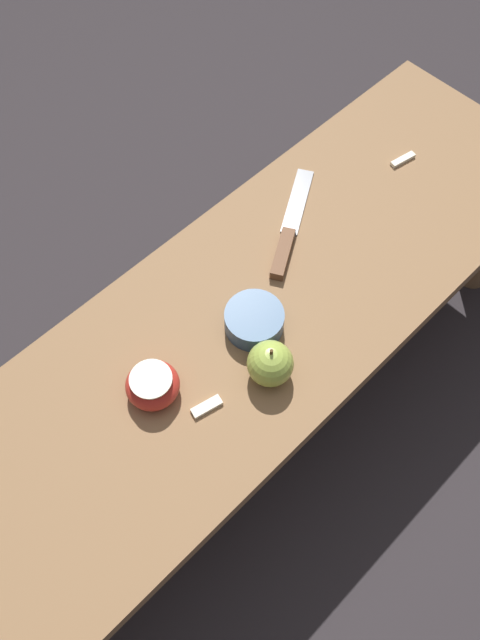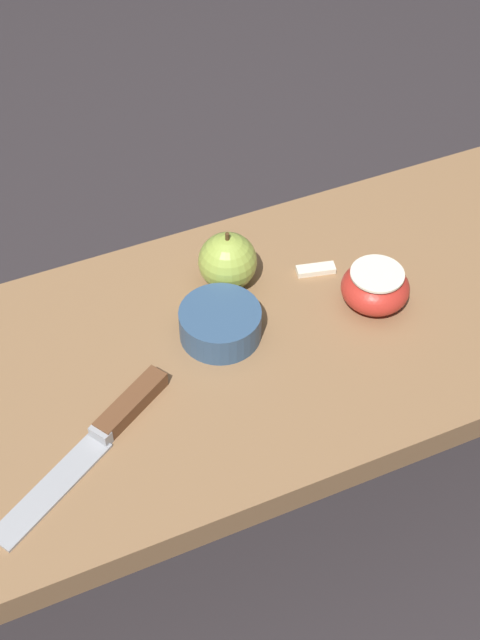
{
  "view_description": "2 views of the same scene",
  "coord_description": "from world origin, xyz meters",
  "px_view_note": "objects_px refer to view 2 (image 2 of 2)",
  "views": [
    {
      "loc": [
        0.4,
        0.36,
        1.34
      ],
      "look_at": [
        0.05,
        0.01,
        0.43
      ],
      "focal_mm": 35.0,
      "sensor_mm": 36.0,
      "label": 1
    },
    {
      "loc": [
        -0.24,
        -0.66,
        1.22
      ],
      "look_at": [
        0.05,
        0.01,
        0.43
      ],
      "focal_mm": 50.0,
      "sensor_mm": 36.0,
      "label": 2
    }
  ],
  "objects_px": {
    "apple_cut": "(375,287)",
    "bowl": "(220,323)",
    "knife": "(109,428)",
    "wooden_bench": "(204,393)",
    "apple_whole": "(228,261)"
  },
  "relations": [
    {
      "from": "apple_whole",
      "to": "wooden_bench",
      "type": "bearing_deg",
      "value": -127.52
    },
    {
      "from": "wooden_bench",
      "to": "apple_cut",
      "type": "relative_size",
      "value": 15.85
    },
    {
      "from": "knife",
      "to": "apple_whole",
      "type": "bearing_deg",
      "value": -173.59
    },
    {
      "from": "wooden_bench",
      "to": "knife",
      "type": "xyz_separation_m",
      "value": [
        -0.14,
        -0.06,
        0.08
      ]
    },
    {
      "from": "apple_whole",
      "to": "apple_cut",
      "type": "height_order",
      "value": "apple_whole"
    },
    {
      "from": "apple_cut",
      "to": "knife",
      "type": "bearing_deg",
      "value": -171.09
    },
    {
      "from": "apple_cut",
      "to": "bowl",
      "type": "xyz_separation_m",
      "value": [
        -0.2,
        0.03,
        -0.01
      ]
    },
    {
      "from": "wooden_bench",
      "to": "apple_whole",
      "type": "xyz_separation_m",
      "value": [
        0.08,
        0.1,
        0.11
      ]
    },
    {
      "from": "knife",
      "to": "apple_whole",
      "type": "height_order",
      "value": "apple_whole"
    },
    {
      "from": "wooden_bench",
      "to": "knife",
      "type": "height_order",
      "value": "knife"
    },
    {
      "from": "knife",
      "to": "apple_cut",
      "type": "bearing_deg",
      "value": 157.78
    },
    {
      "from": "wooden_bench",
      "to": "bowl",
      "type": "relative_size",
      "value": 13.63
    },
    {
      "from": "knife",
      "to": "apple_whole",
      "type": "relative_size",
      "value": 2.82
    },
    {
      "from": "apple_cut",
      "to": "bowl",
      "type": "height_order",
      "value": "apple_cut"
    },
    {
      "from": "wooden_bench",
      "to": "bowl",
      "type": "height_order",
      "value": "bowl"
    }
  ]
}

